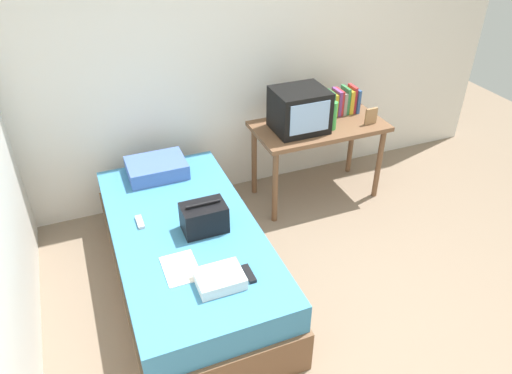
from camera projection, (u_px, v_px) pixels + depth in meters
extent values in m
plane|color=#84705B|center=(348.00, 326.00, 3.31)|extent=(8.00, 8.00, 0.00)
cube|color=silver|center=(242.00, 52.00, 4.13)|extent=(5.20, 0.10, 2.60)
cube|color=brown|center=(189.00, 268.00, 3.55)|extent=(1.00, 2.00, 0.32)
cube|color=teal|center=(186.00, 240.00, 3.40)|extent=(0.97, 1.94, 0.21)
cube|color=brown|center=(319.00, 126.00, 4.24)|extent=(1.16, 0.60, 0.04)
cylinder|color=brown|center=(275.00, 187.00, 4.10)|extent=(0.05, 0.05, 0.70)
cylinder|color=brown|center=(379.00, 164.00, 4.42)|extent=(0.05, 0.05, 0.70)
cylinder|color=brown|center=(254.00, 161.00, 4.47)|extent=(0.05, 0.05, 0.70)
cylinder|color=brown|center=(351.00, 141.00, 4.79)|extent=(0.05, 0.05, 0.70)
cube|color=black|center=(299.00, 110.00, 4.05)|extent=(0.44, 0.38, 0.36)
cube|color=#8CB2E0|center=(310.00, 118.00, 3.90)|extent=(0.35, 0.01, 0.26)
cylinder|color=green|center=(333.00, 116.00, 4.09)|extent=(0.07, 0.07, 0.25)
cube|color=#337F47|center=(330.00, 103.00, 4.33)|extent=(0.04, 0.15, 0.23)
cube|color=gold|center=(333.00, 104.00, 4.35)|extent=(0.03, 0.14, 0.21)
cube|color=#7A3D89|center=(336.00, 102.00, 4.35)|extent=(0.03, 0.15, 0.23)
cube|color=#B72D33|center=(339.00, 102.00, 4.36)|extent=(0.02, 0.14, 0.23)
cube|color=gray|center=(342.00, 102.00, 4.37)|extent=(0.03, 0.15, 0.21)
cube|color=#337F47|center=(345.00, 100.00, 4.37)|extent=(0.03, 0.14, 0.24)
cube|color=gold|center=(348.00, 100.00, 4.39)|extent=(0.04, 0.15, 0.22)
cube|color=#B72D33|center=(352.00, 99.00, 4.39)|extent=(0.03, 0.13, 0.25)
cube|color=#2D5699|center=(355.00, 99.00, 4.41)|extent=(0.03, 0.17, 0.22)
cube|color=#9E754C|center=(371.00, 116.00, 4.20)|extent=(0.11, 0.02, 0.15)
cube|color=#4766AD|center=(157.00, 168.00, 3.88)|extent=(0.46, 0.35, 0.12)
cube|color=black|center=(204.00, 218.00, 3.27)|extent=(0.30, 0.20, 0.20)
cylinder|color=black|center=(203.00, 204.00, 3.21)|extent=(0.24, 0.02, 0.02)
cube|color=white|center=(181.00, 268.00, 3.00)|extent=(0.21, 0.29, 0.01)
cube|color=black|center=(249.00, 274.00, 2.95)|extent=(0.04, 0.16, 0.02)
cube|color=#B7B7BC|center=(140.00, 222.00, 3.37)|extent=(0.04, 0.14, 0.02)
cube|color=white|center=(220.00, 279.00, 2.87)|extent=(0.28, 0.22, 0.08)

